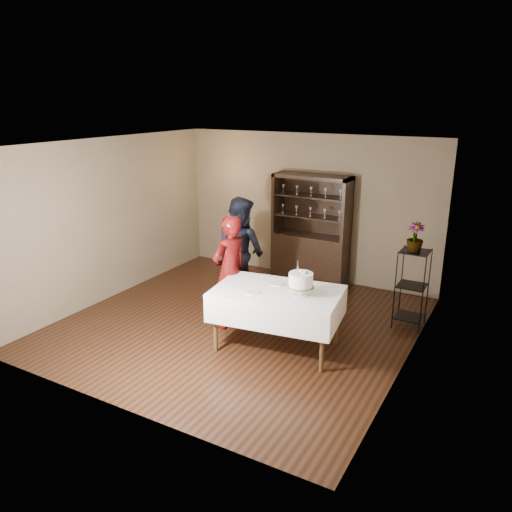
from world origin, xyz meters
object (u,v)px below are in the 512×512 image
at_px(plant_etagere, 412,286).
at_px(cake, 301,281).
at_px(woman, 230,272).
at_px(potted_plant, 415,237).
at_px(cake_table, 277,304).
at_px(china_hutch, 310,247).
at_px(man, 241,251).

xyz_separation_m(plant_etagere, cake, (-1.09, -1.60, 0.39)).
height_order(woman, potted_plant, woman).
relative_size(cake_table, cake, 3.74).
height_order(china_hutch, potted_plant, china_hutch).
distance_m(china_hutch, plant_etagere, 2.33).
height_order(china_hutch, plant_etagere, china_hutch).
height_order(cake_table, woman, woman).
bearing_deg(woman, china_hutch, -171.65).
relative_size(china_hutch, man, 1.10).
distance_m(cake_table, man, 1.67).
distance_m(plant_etagere, cake_table, 2.13).
bearing_deg(cake_table, plant_etagere, 47.67).
distance_m(woman, man, 0.88).
bearing_deg(potted_plant, cake, -124.46).
distance_m(china_hutch, cake_table, 2.71).
xyz_separation_m(china_hutch, woman, (-0.28, -2.35, 0.19)).
bearing_deg(china_hutch, cake_table, -76.20).
height_order(plant_etagere, woman, woman).
bearing_deg(cake, woman, 166.76).
bearing_deg(plant_etagere, cake_table, -132.33).
bearing_deg(man, cake_table, 156.26).
xyz_separation_m(man, cake, (1.58, -1.13, 0.14)).
relative_size(cake_table, woman, 1.06).
xyz_separation_m(china_hutch, cake, (0.99, -2.65, 0.38)).
bearing_deg(woman, potted_plant, 133.42).
height_order(cake_table, man, man).
height_order(china_hutch, woman, china_hutch).
bearing_deg(potted_plant, man, -170.66).
xyz_separation_m(plant_etagere, potted_plant, (-0.01, -0.04, 0.75)).
xyz_separation_m(cake_table, woman, (-0.93, 0.27, 0.21)).
bearing_deg(plant_etagere, man, -169.88).
height_order(woman, cake, woman).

